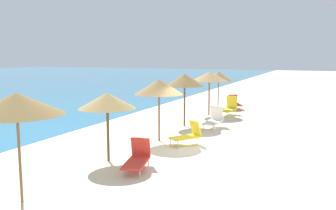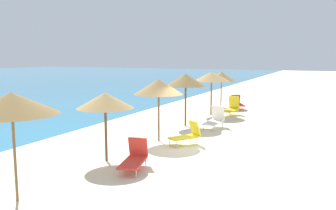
{
  "view_description": "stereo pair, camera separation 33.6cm",
  "coord_description": "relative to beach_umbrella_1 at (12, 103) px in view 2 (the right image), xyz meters",
  "views": [
    {
      "loc": [
        -13.25,
        -4.68,
        3.73
      ],
      "look_at": [
        1.7,
        1.81,
        1.48
      ],
      "focal_mm": 38.52,
      "sensor_mm": 36.0,
      "label": 1
    },
    {
      "loc": [
        -13.11,
        -4.99,
        3.73
      ],
      "look_at": [
        1.7,
        1.81,
        1.48
      ],
      "focal_mm": 38.52,
      "sensor_mm": 36.0,
      "label": 2
    }
  ],
  "objects": [
    {
      "name": "beach_umbrella_2",
      "position": [
        3.94,
        -0.06,
        -0.38
      ],
      "size": [
        2.01,
        2.01,
        2.45
      ],
      "color": "brown",
      "rests_on": "ground_plane"
    },
    {
      "name": "beach_ball",
      "position": [
        17.36,
        -1.15,
        -2.41
      ],
      "size": [
        0.26,
        0.26,
        0.26
      ],
      "primitive_type": "sphere",
      "color": "yellow",
      "rests_on": "ground_plane"
    },
    {
      "name": "ground_plane",
      "position": [
        6.66,
        -2.26,
        -2.54
      ],
      "size": [
        160.0,
        160.0,
        0.0
      ],
      "primitive_type": "plane",
      "color": "beige"
    },
    {
      "name": "lounge_chair_1",
      "position": [
        7.23,
        -1.84,
        -2.09
      ],
      "size": [
        1.42,
        1.2,
        1.02
      ],
      "rotation": [
        0.0,
        0.0,
        1.0
      ],
      "color": "yellow",
      "rests_on": "ground_plane"
    },
    {
      "name": "lounge_chair_3",
      "position": [
        3.53,
        -1.45,
        -2.16
      ],
      "size": [
        1.65,
        1.01,
        0.97
      ],
      "rotation": [
        0.0,
        0.0,
        1.82
      ],
      "color": "red",
      "rests_on": "ground_plane"
    },
    {
      "name": "lounge_chair_0",
      "position": [
        15.48,
        -1.53,
        -2.07
      ],
      "size": [
        1.58,
        0.85,
        1.17
      ],
      "rotation": [
        0.0,
        0.0,
        1.44
      ],
      "color": "yellow",
      "rests_on": "ground_plane"
    },
    {
      "name": "beach_umbrella_5",
      "position": [
        15.02,
        -0.36,
        -0.13
      ],
      "size": [
        2.27,
        2.27,
        2.71
      ],
      "color": "brown",
      "rests_on": "ground_plane"
    },
    {
      "name": "beach_umbrella_4",
      "position": [
        11.05,
        -0.23,
        -0.09
      ],
      "size": [
        2.11,
        2.11,
        2.78
      ],
      "color": "brown",
      "rests_on": "ground_plane"
    },
    {
      "name": "beach_umbrella_6",
      "position": [
        18.7,
        0.07,
        -0.3
      ],
      "size": [
        2.1,
        2.1,
        2.59
      ],
      "color": "brown",
      "rests_on": "ground_plane"
    },
    {
      "name": "lounge_chair_2",
      "position": [
        18.21,
        -1.25,
        -2.13
      ],
      "size": [
        1.74,
        1.34,
        0.96
      ],
      "rotation": [
        0.0,
        0.0,
        2.05
      ],
      "color": "red",
      "rests_on": "ground_plane"
    },
    {
      "name": "lounge_chair_4",
      "position": [
        11.12,
        -1.83,
        -2.09
      ],
      "size": [
        1.7,
        0.66,
        1.12
      ],
      "rotation": [
        0.0,
        0.0,
        1.57
      ],
      "color": "white",
      "rests_on": "ground_plane"
    },
    {
      "name": "beach_umbrella_1",
      "position": [
        0.0,
        0.0,
        0.0
      ],
      "size": [
        2.34,
        2.34,
        2.82
      ],
      "color": "brown",
      "rests_on": "ground_plane"
    },
    {
      "name": "beach_umbrella_3",
      "position": [
        7.43,
        -0.43,
        -0.16
      ],
      "size": [
        2.13,
        2.13,
        2.72
      ],
      "color": "brown",
      "rests_on": "ground_plane"
    }
  ]
}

